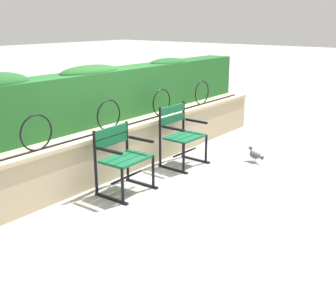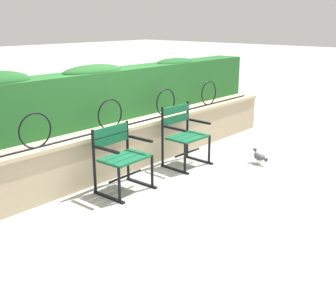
% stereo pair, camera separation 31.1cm
% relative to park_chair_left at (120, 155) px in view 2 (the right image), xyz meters
% --- Properties ---
extents(ground_plane, '(60.00, 60.00, 0.00)m').
position_rel_park_chair_left_xyz_m(ground_plane, '(0.60, -0.40, -0.46)').
color(ground_plane, '#9E9E99').
extents(stone_wall, '(6.58, 0.41, 0.66)m').
position_rel_park_chair_left_xyz_m(stone_wall, '(0.60, 0.53, -0.12)').
color(stone_wall, tan).
rests_on(stone_wall, ground).
extents(iron_arch_fence, '(6.06, 0.02, 0.42)m').
position_rel_park_chair_left_xyz_m(iron_arch_fence, '(0.30, 0.45, 0.38)').
color(iron_arch_fence, black).
rests_on(iron_arch_fence, stone_wall).
extents(hedge_row, '(6.45, 0.48, 0.86)m').
position_rel_park_chair_left_xyz_m(hedge_row, '(0.55, 0.94, 0.60)').
color(hedge_row, '#236028').
rests_on(hedge_row, stone_wall).
extents(park_chair_left, '(0.64, 0.54, 0.82)m').
position_rel_park_chair_left_xyz_m(park_chair_left, '(0.00, 0.00, 0.00)').
color(park_chair_left, '#145B38').
rests_on(park_chair_left, ground).
extents(park_chair_right, '(0.61, 0.53, 0.90)m').
position_rel_park_chair_left_xyz_m(park_chair_right, '(1.26, 0.02, 0.02)').
color(park_chair_right, '#145B38').
rests_on(park_chair_right, ground).
extents(pigeon_near_chairs, '(0.15, 0.29, 0.22)m').
position_rel_park_chair_left_xyz_m(pigeon_near_chairs, '(2.04, -0.82, -0.35)').
color(pigeon_near_chairs, '#5B5B66').
rests_on(pigeon_near_chairs, ground).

